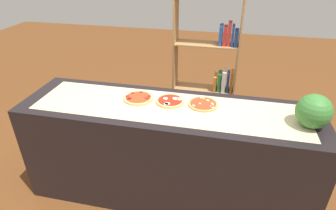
{
  "coord_description": "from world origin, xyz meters",
  "views": [
    {
      "loc": [
        0.43,
        -1.94,
        2.07
      ],
      "look_at": [
        0.0,
        0.0,
        0.95
      ],
      "focal_mm": 30.04,
      "sensor_mm": 36.0,
      "label": 1
    }
  ],
  "objects_px": {
    "bookshelf": "(212,75)",
    "watermelon": "(314,111)",
    "pizza_pepperoni_0": "(138,98)",
    "pizza_mozzarella_1": "(170,101)",
    "pizza_mushroom_2": "(203,104)"
  },
  "relations": [
    {
      "from": "bookshelf",
      "to": "watermelon",
      "type": "bearing_deg",
      "value": -56.64
    },
    {
      "from": "pizza_pepperoni_0",
      "to": "bookshelf",
      "type": "distance_m",
      "value": 1.23
    },
    {
      "from": "pizza_pepperoni_0",
      "to": "pizza_mozzarella_1",
      "type": "bearing_deg",
      "value": 1.04
    },
    {
      "from": "bookshelf",
      "to": "pizza_mozzarella_1",
      "type": "bearing_deg",
      "value": -104.24
    },
    {
      "from": "pizza_mozzarella_1",
      "to": "bookshelf",
      "type": "bearing_deg",
      "value": 75.76
    },
    {
      "from": "pizza_pepperoni_0",
      "to": "bookshelf",
      "type": "relative_size",
      "value": 0.15
    },
    {
      "from": "pizza_pepperoni_0",
      "to": "bookshelf",
      "type": "xyz_separation_m",
      "value": [
        0.55,
        1.09,
        -0.19
      ]
    },
    {
      "from": "bookshelf",
      "to": "pizza_mushroom_2",
      "type": "bearing_deg",
      "value": -89.87
    },
    {
      "from": "pizza_pepperoni_0",
      "to": "watermelon",
      "type": "xyz_separation_m",
      "value": [
        1.35,
        -0.12,
        0.11
      ]
    },
    {
      "from": "pizza_mozzarella_1",
      "to": "bookshelf",
      "type": "distance_m",
      "value": 1.13
    },
    {
      "from": "pizza_mozzarella_1",
      "to": "pizza_mushroom_2",
      "type": "height_order",
      "value": "pizza_mozzarella_1"
    },
    {
      "from": "pizza_pepperoni_0",
      "to": "pizza_mushroom_2",
      "type": "distance_m",
      "value": 0.55
    },
    {
      "from": "bookshelf",
      "to": "pizza_pepperoni_0",
      "type": "bearing_deg",
      "value": -116.93
    },
    {
      "from": "watermelon",
      "to": "bookshelf",
      "type": "xyz_separation_m",
      "value": [
        -0.79,
        1.21,
        -0.3
      ]
    },
    {
      "from": "pizza_pepperoni_0",
      "to": "pizza_mushroom_2",
      "type": "bearing_deg",
      "value": 1.95
    }
  ]
}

